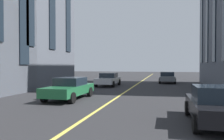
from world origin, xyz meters
TOP-DOWN VIEW (x-y plane):
  - lane_centre_line at (20.00, 0.00)m, footprint 80.00×0.16m
  - car_black_trailing at (10.49, -4.90)m, footprint 3.90×1.89m
  - car_green_far at (14.74, 2.78)m, footprint 4.40×1.95m
  - car_grey_near at (29.58, -3.39)m, footprint 4.40×1.95m
  - car_silver_parked_b at (24.05, 2.68)m, footprint 4.40×1.95m

SIDE VIEW (x-z plane):
  - lane_centre_line at x=20.00m, z-range 0.00..0.01m
  - car_black_trailing at x=10.49m, z-range 0.00..1.40m
  - car_green_far at x=14.74m, z-range 0.02..1.39m
  - car_grey_near at x=29.58m, z-range 0.02..1.39m
  - car_silver_parked_b at x=24.05m, z-range 0.02..1.39m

